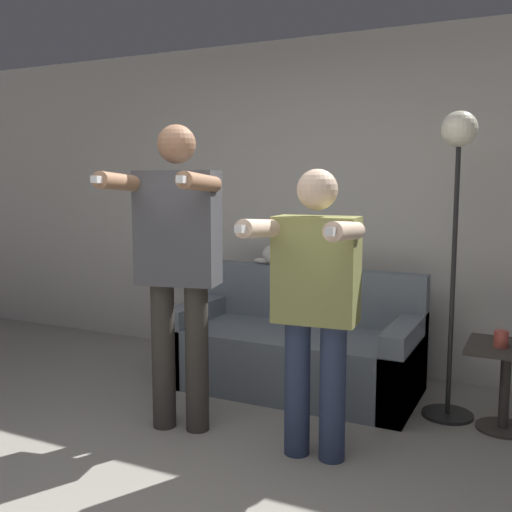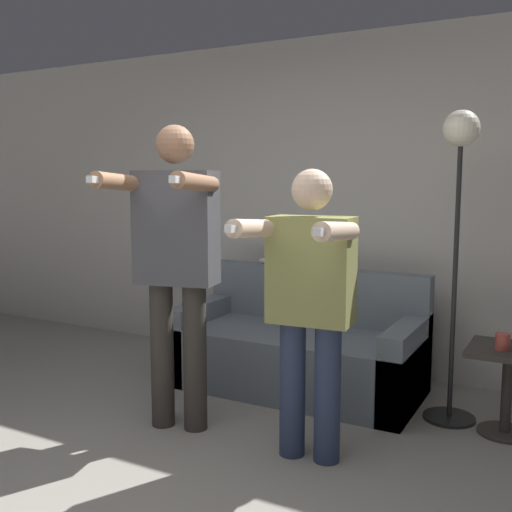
{
  "view_description": "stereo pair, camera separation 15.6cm",
  "coord_description": "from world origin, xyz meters",
  "px_view_note": "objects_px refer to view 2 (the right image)",
  "views": [
    {
      "loc": [
        1.52,
        -2.01,
        1.5
      ],
      "look_at": [
        -0.13,
        1.37,
        1.01
      ],
      "focal_mm": 42.0,
      "sensor_mm": 36.0,
      "label": 1
    },
    {
      "loc": [
        1.66,
        -1.94,
        1.5
      ],
      "look_at": [
        -0.13,
        1.37,
        1.01
      ],
      "focal_mm": 42.0,
      "sensor_mm": 36.0,
      "label": 2
    }
  ],
  "objects_px": {
    "couch": "(298,351)",
    "side_table": "(508,373)",
    "person_right": "(310,295)",
    "floor_lamp": "(459,192)",
    "cup": "(503,342)",
    "person_left": "(176,255)",
    "cat": "(286,254)"
  },
  "relations": [
    {
      "from": "cat",
      "to": "cup",
      "type": "bearing_deg",
      "value": -17.01
    },
    {
      "from": "cat",
      "to": "cup",
      "type": "relative_size",
      "value": 4.11
    },
    {
      "from": "cat",
      "to": "cup",
      "type": "height_order",
      "value": "cat"
    },
    {
      "from": "cat",
      "to": "side_table",
      "type": "distance_m",
      "value": 1.8
    },
    {
      "from": "cat",
      "to": "couch",
      "type": "bearing_deg",
      "value": -50.52
    },
    {
      "from": "person_right",
      "to": "cat",
      "type": "height_order",
      "value": "person_right"
    },
    {
      "from": "cup",
      "to": "person_left",
      "type": "bearing_deg",
      "value": -155.23
    },
    {
      "from": "person_right",
      "to": "cup",
      "type": "height_order",
      "value": "person_right"
    },
    {
      "from": "cat",
      "to": "side_table",
      "type": "height_order",
      "value": "cat"
    },
    {
      "from": "couch",
      "to": "cup",
      "type": "xyz_separation_m",
      "value": [
        1.38,
        -0.19,
        0.29
      ]
    },
    {
      "from": "person_right",
      "to": "cup",
      "type": "relative_size",
      "value": 15.72
    },
    {
      "from": "person_left",
      "to": "cup",
      "type": "relative_size",
      "value": 18.32
    },
    {
      "from": "cat",
      "to": "cup",
      "type": "xyz_separation_m",
      "value": [
        1.62,
        -0.5,
        -0.36
      ]
    },
    {
      "from": "couch",
      "to": "floor_lamp",
      "type": "relative_size",
      "value": 0.91
    },
    {
      "from": "side_table",
      "to": "cup",
      "type": "distance_m",
      "value": 0.21
    },
    {
      "from": "person_right",
      "to": "cup",
      "type": "xyz_separation_m",
      "value": [
        0.87,
        0.8,
        -0.33
      ]
    },
    {
      "from": "person_right",
      "to": "floor_lamp",
      "type": "xyz_separation_m",
      "value": [
        0.57,
        0.92,
        0.53
      ]
    },
    {
      "from": "person_left",
      "to": "cup",
      "type": "bearing_deg",
      "value": 12.23
    },
    {
      "from": "person_left",
      "to": "cup",
      "type": "xyz_separation_m",
      "value": [
        1.72,
        0.8,
        -0.49
      ]
    },
    {
      "from": "cat",
      "to": "person_right",
      "type": "bearing_deg",
      "value": -59.72
    },
    {
      "from": "floor_lamp",
      "to": "side_table",
      "type": "height_order",
      "value": "floor_lamp"
    },
    {
      "from": "couch",
      "to": "side_table",
      "type": "relative_size",
      "value": 3.32
    },
    {
      "from": "side_table",
      "to": "cup",
      "type": "relative_size",
      "value": 5.27
    },
    {
      "from": "cat",
      "to": "floor_lamp",
      "type": "relative_size",
      "value": 0.21
    },
    {
      "from": "person_left",
      "to": "cat",
      "type": "relative_size",
      "value": 4.46
    },
    {
      "from": "person_right",
      "to": "cat",
      "type": "bearing_deg",
      "value": 115.59
    },
    {
      "from": "couch",
      "to": "cup",
      "type": "bearing_deg",
      "value": -8.07
    },
    {
      "from": "floor_lamp",
      "to": "couch",
      "type": "bearing_deg",
      "value": 176.05
    },
    {
      "from": "person_right",
      "to": "person_left",
      "type": "bearing_deg",
      "value": 175.03
    },
    {
      "from": "floor_lamp",
      "to": "cup",
      "type": "xyz_separation_m",
      "value": [
        0.3,
        -0.12,
        -0.86
      ]
    },
    {
      "from": "person_right",
      "to": "couch",
      "type": "bearing_deg",
      "value": 112.38
    },
    {
      "from": "couch",
      "to": "cup",
      "type": "height_order",
      "value": "couch"
    }
  ]
}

